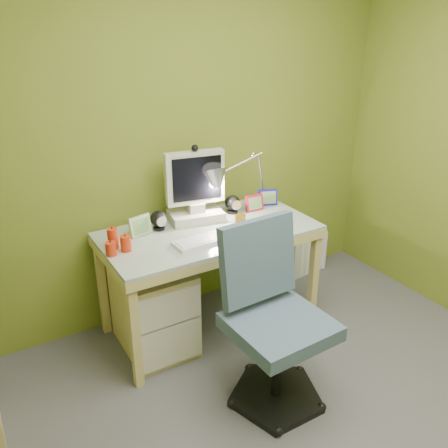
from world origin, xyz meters
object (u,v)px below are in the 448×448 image
task_chair (280,323)px  desk (210,279)px  radiator (304,252)px  monitor (195,185)px  desk_lamp (254,167)px

task_chair → desk: bearing=86.0°
desk → radiator: bearing=14.5°
desk → monitor: size_ratio=2.78×
monitor → desk_lamp: size_ratio=0.83×
desk_lamp → task_chair: desk_lamp is taller
desk → desk_lamp: 0.81m
radiator → task_chair: bearing=-140.3°
desk → desk_lamp: size_ratio=2.31×
monitor → radiator: (1.03, 0.09, -0.79)m
monitor → desk_lamp: bearing=9.4°
desk_lamp → task_chair: 1.19m
task_chair → radiator: (1.05, 1.05, -0.32)m
monitor → radiator: monitor is taller
desk → task_chair: 0.80m
desk_lamp → radiator: (0.58, 0.09, -0.84)m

